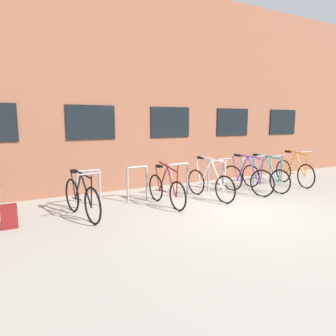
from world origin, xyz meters
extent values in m
plane|color=#9E998E|center=(0.00, 0.00, 0.00)|extent=(42.00, 42.00, 0.00)
cube|color=brown|center=(0.00, 7.09, 2.88)|extent=(28.00, 7.78, 5.77)
cube|color=black|center=(-2.40, 3.18, 1.93)|extent=(1.30, 0.04, 0.90)
cube|color=black|center=(0.00, 3.18, 1.93)|extent=(1.30, 0.04, 0.90)
cube|color=black|center=(2.40, 3.18, 1.93)|extent=(1.30, 0.04, 0.90)
cube|color=black|center=(4.80, 3.18, 1.93)|extent=(1.30, 0.04, 0.90)
cylinder|color=gray|center=(-3.08, 1.90, 0.42)|extent=(0.05, 0.05, 0.85)
cylinder|color=gray|center=(-2.57, 1.90, 0.42)|extent=(0.05, 0.05, 0.85)
cylinder|color=gray|center=(-2.82, 1.90, 0.85)|extent=(0.51, 0.05, 0.05)
cylinder|color=gray|center=(-1.88, 1.90, 0.42)|extent=(0.05, 0.05, 0.85)
cylinder|color=gray|center=(-1.37, 1.90, 0.42)|extent=(0.05, 0.05, 0.85)
cylinder|color=gray|center=(-1.62, 1.90, 0.85)|extent=(0.51, 0.05, 0.05)
cylinder|color=gray|center=(-0.68, 1.90, 0.42)|extent=(0.05, 0.05, 0.85)
cylinder|color=gray|center=(-0.17, 1.90, 0.42)|extent=(0.05, 0.05, 0.85)
cylinder|color=gray|center=(-0.42, 1.90, 0.85)|extent=(0.51, 0.05, 0.05)
cylinder|color=gray|center=(0.52, 1.90, 0.42)|extent=(0.05, 0.05, 0.85)
cylinder|color=gray|center=(1.03, 1.90, 0.42)|extent=(0.05, 0.05, 0.85)
cylinder|color=gray|center=(0.78, 1.90, 0.85)|extent=(0.51, 0.05, 0.05)
cylinder|color=gray|center=(1.72, 1.90, 0.42)|extent=(0.05, 0.05, 0.85)
cylinder|color=gray|center=(2.23, 1.90, 0.42)|extent=(0.05, 0.05, 0.85)
cylinder|color=gray|center=(1.98, 1.90, 0.85)|extent=(0.51, 0.05, 0.05)
cylinder|color=gray|center=(2.92, 1.90, 0.42)|extent=(0.05, 0.05, 0.85)
cylinder|color=gray|center=(3.43, 1.90, 0.42)|extent=(0.05, 0.05, 0.85)
cylinder|color=gray|center=(3.18, 1.90, 0.85)|extent=(0.51, 0.05, 0.05)
torus|color=black|center=(0.05, 1.80, 0.33)|extent=(0.12, 0.69, 0.69)
torus|color=black|center=(0.17, 0.71, 0.33)|extent=(0.12, 0.69, 0.69)
cylinder|color=silver|center=(0.13, 1.01, 0.66)|extent=(0.09, 0.53, 0.78)
cylinder|color=silver|center=(0.09, 1.44, 0.63)|extent=(0.08, 0.40, 0.72)
cylinder|color=silver|center=(0.11, 1.19, 1.01)|extent=(0.13, 0.87, 0.09)
cylinder|color=silver|center=(0.08, 1.53, 0.30)|extent=(0.08, 0.55, 0.07)
cylinder|color=silver|center=(0.06, 1.72, 0.66)|extent=(0.05, 0.20, 0.66)
cylinder|color=silver|center=(0.17, 0.74, 0.68)|extent=(0.04, 0.08, 0.72)
cube|color=black|center=(0.07, 1.63, 1.01)|extent=(0.12, 0.21, 0.06)
cylinder|color=gray|center=(0.16, 0.76, 1.07)|extent=(0.44, 0.07, 0.03)
torus|color=black|center=(1.21, 1.72, 0.35)|extent=(0.21, 0.72, 0.73)
torus|color=black|center=(1.44, 0.77, 0.35)|extent=(0.21, 0.72, 0.73)
cylinder|color=#722D99|center=(1.38, 1.03, 0.67)|extent=(0.14, 0.46, 0.77)
cylinder|color=#722D99|center=(1.29, 1.39, 0.64)|extent=(0.11, 0.34, 0.71)
cylinder|color=#722D99|center=(1.34, 1.18, 1.02)|extent=(0.20, 0.73, 0.09)
cylinder|color=#722D99|center=(1.27, 1.48, 0.32)|extent=(0.13, 0.48, 0.08)
cylinder|color=#722D99|center=(1.24, 1.63, 0.67)|extent=(0.07, 0.20, 0.65)
cylinder|color=#722D99|center=(1.43, 0.79, 0.70)|extent=(0.05, 0.08, 0.70)
cube|color=black|center=(1.26, 1.54, 1.02)|extent=(0.14, 0.22, 0.06)
cylinder|color=gray|center=(1.42, 0.82, 1.08)|extent=(0.43, 0.13, 0.03)
torus|color=black|center=(-1.21, 1.72, 0.32)|extent=(0.08, 0.68, 0.68)
torus|color=black|center=(-1.15, 0.72, 0.32)|extent=(0.08, 0.68, 0.68)
cylinder|color=maroon|center=(-1.16, 0.99, 0.63)|extent=(0.06, 0.48, 0.74)
cylinder|color=maroon|center=(-1.19, 1.38, 0.56)|extent=(0.06, 0.35, 0.60)
cylinder|color=maroon|center=(-1.17, 1.15, 0.93)|extent=(0.08, 0.78, 0.18)
cylinder|color=maroon|center=(-1.19, 1.47, 0.29)|extent=(0.05, 0.50, 0.07)
cylinder|color=maroon|center=(-1.20, 1.63, 0.59)|extent=(0.04, 0.20, 0.54)
cylinder|color=maroon|center=(-1.15, 0.74, 0.66)|extent=(0.03, 0.08, 0.68)
cube|color=black|center=(-1.20, 1.54, 0.88)|extent=(0.11, 0.21, 0.06)
cylinder|color=gray|center=(-1.15, 0.77, 1.03)|extent=(0.44, 0.05, 0.03)
torus|color=black|center=(3.55, 1.93, 0.35)|extent=(0.18, 0.73, 0.74)
torus|color=black|center=(3.35, 0.92, 0.35)|extent=(0.18, 0.73, 0.74)
cylinder|color=orange|center=(3.40, 1.20, 0.67)|extent=(0.13, 0.49, 0.77)
cylinder|color=orange|center=(3.48, 1.59, 0.63)|extent=(0.11, 0.37, 0.69)
cylinder|color=orange|center=(3.44, 1.36, 1.01)|extent=(0.19, 0.80, 0.11)
cylinder|color=orange|center=(3.50, 1.68, 0.32)|extent=(0.12, 0.51, 0.08)
cylinder|color=orange|center=(3.53, 1.84, 0.66)|extent=(0.06, 0.20, 0.63)
cylinder|color=orange|center=(3.35, 0.95, 0.70)|extent=(0.04, 0.08, 0.70)
cube|color=black|center=(3.51, 1.76, 1.00)|extent=(0.14, 0.22, 0.06)
cylinder|color=gray|center=(3.36, 0.97, 1.08)|extent=(0.44, 0.11, 0.03)
torus|color=black|center=(2.03, 1.83, 0.32)|extent=(0.10, 0.69, 0.69)
torus|color=black|center=(2.12, 0.79, 0.32)|extent=(0.10, 0.69, 0.69)
cylinder|color=teal|center=(2.10, 1.07, 0.64)|extent=(0.08, 0.50, 0.76)
cylinder|color=teal|center=(2.06, 1.48, 0.61)|extent=(0.07, 0.38, 0.69)
cylinder|color=teal|center=(2.08, 1.24, 0.98)|extent=(0.10, 0.82, 0.10)
cylinder|color=teal|center=(2.06, 1.57, 0.30)|extent=(0.07, 0.52, 0.07)
cylinder|color=teal|center=(2.04, 1.74, 0.63)|extent=(0.04, 0.20, 0.63)
cylinder|color=teal|center=(2.12, 0.81, 0.67)|extent=(0.03, 0.08, 0.69)
cube|color=black|center=(2.05, 1.65, 0.98)|extent=(0.12, 0.21, 0.06)
cylinder|color=gray|center=(2.12, 0.84, 1.04)|extent=(0.44, 0.06, 0.03)
torus|color=black|center=(-3.23, 1.75, 0.35)|extent=(0.17, 0.74, 0.74)
torus|color=black|center=(-3.04, 0.72, 0.35)|extent=(0.17, 0.74, 0.74)
cylinder|color=black|center=(-3.09, 1.00, 0.62)|extent=(0.13, 0.50, 0.66)
cylinder|color=black|center=(-3.16, 1.41, 0.59)|extent=(0.10, 0.38, 0.60)
cylinder|color=black|center=(-3.12, 1.17, 0.91)|extent=(0.18, 0.82, 0.09)
cylinder|color=black|center=(-3.18, 1.49, 0.32)|extent=(0.12, 0.53, 0.08)
cylinder|color=black|center=(-3.21, 1.67, 0.62)|extent=(0.06, 0.20, 0.54)
cylinder|color=black|center=(-3.04, 0.74, 0.65)|extent=(0.04, 0.08, 0.59)
cube|color=black|center=(-3.20, 1.58, 0.91)|extent=(0.13, 0.21, 0.06)
cylinder|color=gray|center=(-3.05, 0.77, 0.97)|extent=(0.44, 0.10, 0.03)
cube|color=maroon|center=(-4.47, 1.18, 0.22)|extent=(0.29, 0.21, 0.44)
camera|label=1|loc=(-4.40, -4.95, 1.96)|focal=32.35mm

